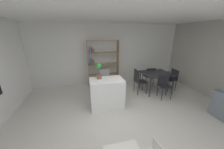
{
  "coord_description": "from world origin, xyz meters",
  "views": [
    {
      "loc": [
        -0.82,
        -2.69,
        2.29
      ],
      "look_at": [
        -0.08,
        0.51,
        1.19
      ],
      "focal_mm": 19.66,
      "sensor_mm": 36.0,
      "label": 1
    }
  ],
  "objects": [
    {
      "name": "back_partition",
      "position": [
        0.0,
        2.92,
        1.37
      ],
      "size": [
        7.49,
        0.06,
        2.73
      ],
      "primitive_type": "cube",
      "color": "silver",
      "rests_on": "ground_plane"
    },
    {
      "name": "dining_chair_window_side",
      "position": [
        2.74,
        1.47,
        0.53
      ],
      "size": [
        0.43,
        0.46,
        0.88
      ],
      "rotation": [
        0.0,
        0.0,
        -1.62
      ],
      "color": "#232328",
      "rests_on": "ground_plane"
    },
    {
      "name": "dining_table",
      "position": [
        1.99,
        1.48,
        0.71
      ],
      "size": [
        1.09,
        0.99,
        0.78
      ],
      "color": "#232328",
      "rests_on": "ground_plane"
    },
    {
      "name": "open_bookshelf",
      "position": [
        -0.07,
        2.57,
        0.91
      ],
      "size": [
        1.35,
        0.31,
        2.04
      ],
      "color": "#997551",
      "rests_on": "ground_plane"
    },
    {
      "name": "dining_chair_island_side",
      "position": [
        1.22,
        1.47,
        0.57
      ],
      "size": [
        0.44,
        0.43,
        0.97
      ],
      "rotation": [
        0.0,
        0.0,
        1.58
      ],
      "color": "#232328",
      "rests_on": "ground_plane"
    },
    {
      "name": "potted_plant_on_island",
      "position": [
        -0.39,
        0.95,
        1.23
      ],
      "size": [
        0.18,
        0.18,
        0.51
      ],
      "color": "brown",
      "rests_on": "kitchen_island"
    },
    {
      "name": "kitchen_island",
      "position": [
        -0.18,
        0.83,
        0.46
      ],
      "size": [
        1.05,
        0.68,
        0.93
      ],
      "primitive_type": "cube",
      "color": "white",
      "rests_on": "ground_plane"
    },
    {
      "name": "dining_chair_far",
      "position": [
        1.98,
        1.99,
        0.52
      ],
      "size": [
        0.44,
        0.47,
        0.87
      ],
      "rotation": [
        0.0,
        0.0,
        3.09
      ],
      "color": "#232328",
      "rests_on": "ground_plane"
    },
    {
      "name": "ceiling_slab",
      "position": [
        0.0,
        0.0,
        2.76
      ],
      "size": [
        7.49,
        5.89,
        0.06
      ],
      "color": "white",
      "rests_on": "ground_plane"
    },
    {
      "name": "dining_chair_near",
      "position": [
        2.0,
        0.96,
        0.57
      ],
      "size": [
        0.46,
        0.45,
        0.98
      ],
      "rotation": [
        0.0,
        0.0,
        -0.12
      ],
      "color": "#232328",
      "rests_on": "ground_plane"
    },
    {
      "name": "ground_plane",
      "position": [
        0.0,
        0.0,
        0.0
      ],
      "size": [
        10.32,
        10.32,
        0.0
      ],
      "primitive_type": "plane",
      "color": "beige"
    }
  ]
}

